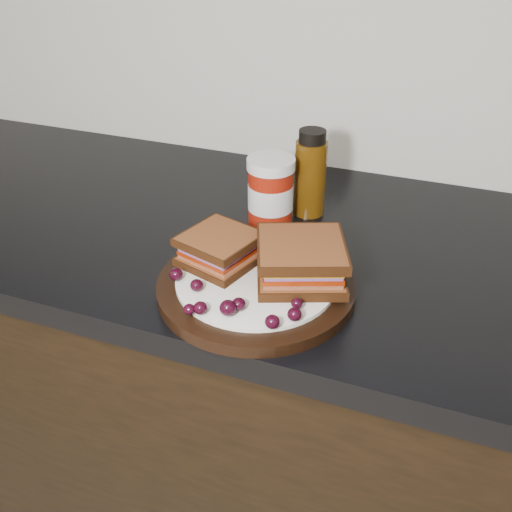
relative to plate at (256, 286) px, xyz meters
The scene contains 26 objects.
base_cabinets 0.55m from the plate, 142.36° to the left, with size 3.96×0.58×0.86m, color black.
countertop 0.28m from the plate, 142.36° to the left, with size 3.98×0.60×0.04m, color black.
plate is the anchor object (origin of this frame).
sandwich_left 0.08m from the plate, 162.65° to the left, with size 0.10×0.10×0.04m, color brown, non-canonical shape.
sandwich_right 0.07m from the plate, 22.22° to the left, with size 0.12×0.12×0.05m, color brown, non-canonical shape.
grape_0 0.11m from the plate, 156.92° to the right, with size 0.02×0.02×0.02m, color black.
grape_1 0.09m from the plate, 138.69° to the right, with size 0.02×0.02×0.02m, color black.
grape_2 0.12m from the plate, 115.68° to the right, with size 0.02×0.02×0.01m, color black.
grape_3 0.11m from the plate, 110.84° to the right, with size 0.02×0.02×0.02m, color black.
grape_4 0.09m from the plate, 92.67° to the right, with size 0.02×0.02×0.02m, color black.
grape_5 0.08m from the plate, 86.58° to the right, with size 0.02×0.02×0.02m, color black.
grape_6 0.11m from the plate, 58.93° to the right, with size 0.02×0.02×0.02m, color black.
grape_7 0.11m from the plate, 42.11° to the right, with size 0.02×0.02×0.02m, color black.
grape_8 0.09m from the plate, 31.97° to the right, with size 0.02×0.02×0.01m, color black.
grape_9 0.06m from the plate, 17.02° to the right, with size 0.02×0.02×0.02m, color black.
grape_10 0.08m from the plate, 11.64° to the left, with size 0.02×0.02×0.02m, color black.
grape_11 0.06m from the plate, 20.82° to the left, with size 0.02×0.02×0.01m, color black.
grape_12 0.08m from the plate, 50.92° to the left, with size 0.02×0.02×0.02m, color black.
grape_13 0.08m from the plate, 142.40° to the left, with size 0.02×0.02×0.01m, color black.
grape_14 0.09m from the plate, behind, with size 0.02×0.02×0.02m, color black.
grape_15 0.06m from the plate, 169.16° to the right, with size 0.02×0.02×0.02m, color black.
grape_16 0.08m from the plate, 140.51° to the left, with size 0.02×0.02×0.02m, color black.
grape_17 0.06m from the plate, 158.61° to the left, with size 0.02×0.02×0.02m, color black.
grape_18 0.09m from the plate, behind, with size 0.02×0.02×0.02m, color black.
condiment_jar 0.21m from the plate, 103.78° to the left, with size 0.08×0.08×0.12m, color maroon.
oil_bottle 0.27m from the plate, 89.47° to the left, with size 0.05×0.05×0.15m, color #462907.
Camera 1 is at (0.45, 0.92, 1.38)m, focal length 40.00 mm.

